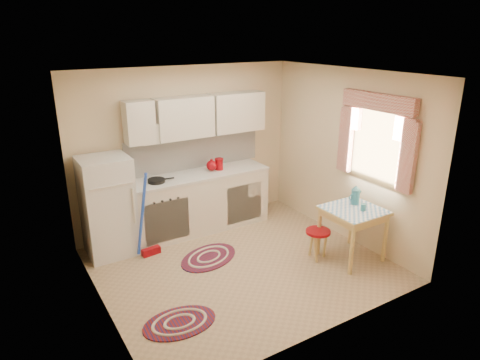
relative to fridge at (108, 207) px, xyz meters
name	(u,v)px	position (x,y,z in m)	size (l,w,h in m)	color
room_shell	(242,144)	(1.52, -1.01, 0.90)	(3.64, 3.60, 2.52)	tan
fridge	(108,207)	(0.00, 0.00, 0.00)	(0.65, 0.60, 1.40)	silver
broom	(148,215)	(0.44, -0.35, -0.10)	(0.28, 0.12, 1.20)	blue
base_cabinets	(198,203)	(1.38, 0.05, -0.26)	(2.25, 0.60, 0.88)	beige
countertop	(197,175)	(1.38, 0.05, 0.20)	(2.27, 0.62, 0.04)	silver
frying_pan	(156,181)	(0.72, 0.00, 0.24)	(0.25, 0.25, 0.05)	black
red_kettle	(212,165)	(1.64, 0.05, 0.31)	(0.18, 0.16, 0.18)	maroon
red_canister	(219,165)	(1.77, 0.05, 0.30)	(0.12, 0.12, 0.16)	maroon
table	(352,234)	(2.76, -1.86, -0.34)	(0.72, 0.72, 0.72)	#DDBE6E
stool	(317,244)	(2.36, -1.64, -0.49)	(0.34, 0.34, 0.42)	maroon
coffee_pot	(356,195)	(2.90, -1.74, 0.16)	(0.14, 0.12, 0.29)	teal
mug	(363,208)	(2.82, -1.96, 0.07)	(0.07, 0.07, 0.10)	teal
rug_center	(209,257)	(1.09, -0.86, -0.69)	(0.90, 0.60, 0.02)	maroon
rug_left	(180,323)	(0.17, -1.94, -0.69)	(0.81, 0.54, 0.02)	maroon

